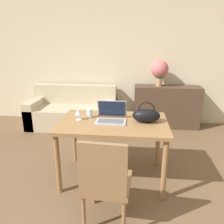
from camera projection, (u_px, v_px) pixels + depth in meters
name	position (u px, v px, depth m)	size (l,w,h in m)	color
ground_plane	(95.00, 224.00, 2.13)	(14.00, 14.00, 0.00)	brown
wall_back	(119.00, 59.00, 4.57)	(10.00, 0.06, 2.70)	beige
dining_table	(113.00, 129.00, 2.66)	(1.31, 0.83, 0.78)	olive
chair	(105.00, 180.00, 1.97)	(0.47, 0.47, 0.93)	olive
couch	(73.00, 112.00, 4.55)	(1.75, 0.82, 0.82)	#C1B293
sideboard	(166.00, 107.00, 4.48)	(1.31, 0.40, 0.84)	#4C3828
laptop	(111.00, 115.00, 2.65)	(0.36, 0.30, 0.23)	#ADADB2
drinking_glass	(90.00, 113.00, 2.75)	(0.07, 0.07, 0.12)	silver
wine_glass	(78.00, 112.00, 2.66)	(0.08, 0.08, 0.14)	silver
handbag	(146.00, 115.00, 2.58)	(0.33, 0.17, 0.25)	black
flower_vase	(160.00, 71.00, 4.28)	(0.33, 0.33, 0.51)	tan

